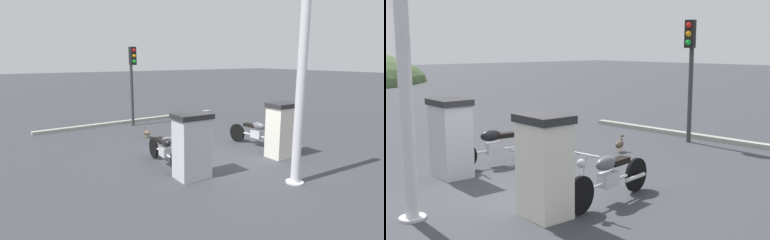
% 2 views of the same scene
% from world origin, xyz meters
% --- Properties ---
extents(ground_plane, '(120.00, 120.00, 0.00)m').
position_xyz_m(ground_plane, '(0.00, 0.00, 0.00)').
color(ground_plane, '#383A3F').
extents(fuel_pump_near, '(0.67, 0.82, 1.57)m').
position_xyz_m(fuel_pump_near, '(-0.52, -1.51, 0.80)').
color(fuel_pump_near, silver).
rests_on(fuel_pump_near, ground).
extents(fuel_pump_far, '(0.69, 0.86, 1.55)m').
position_xyz_m(fuel_pump_far, '(-0.52, 1.52, 0.79)').
color(fuel_pump_far, silver).
rests_on(fuel_pump_far, ground).
extents(motorcycle_near_pump, '(2.14, 0.56, 0.94)m').
position_xyz_m(motorcycle_near_pump, '(0.67, -1.70, 0.46)').
color(motorcycle_near_pump, black).
rests_on(motorcycle_near_pump, ground).
extents(motorcycle_far_pump, '(2.09, 0.56, 0.93)m').
position_xyz_m(motorcycle_far_pump, '(0.57, 1.67, 0.46)').
color(motorcycle_far_pump, black).
rests_on(motorcycle_far_pump, ground).
extents(wandering_duck, '(0.41, 0.27, 0.42)m').
position_xyz_m(wandering_duck, '(3.58, 0.81, 0.20)').
color(wandering_duck, brown).
rests_on(wandering_duck, ground).
extents(roadside_traffic_light, '(0.39, 0.28, 3.25)m').
position_xyz_m(roadside_traffic_light, '(5.79, 0.38, 2.24)').
color(roadside_traffic_light, '#38383A').
rests_on(roadside_traffic_light, ground).
extents(canopy_support_pole, '(0.40, 0.40, 4.77)m').
position_xyz_m(canopy_support_pole, '(-2.07, -0.28, 2.31)').
color(canopy_support_pole, silver).
rests_on(canopy_support_pole, ground).
extents(road_edge_kerb, '(0.76, 8.47, 0.12)m').
position_xyz_m(road_edge_kerb, '(6.52, 0.00, 0.06)').
color(road_edge_kerb, '#9E9E93').
rests_on(road_edge_kerb, ground).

